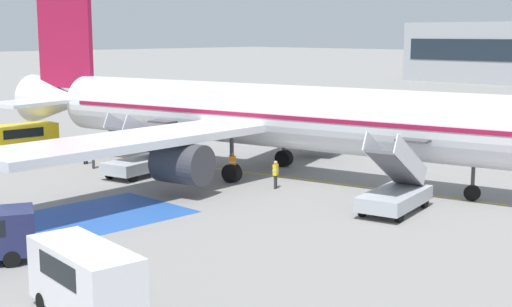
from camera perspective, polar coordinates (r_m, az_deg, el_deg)
name	(u,v)px	position (r m, az deg, el deg)	size (l,w,h in m)	color
ground_plane	(299,180)	(42.87, 3.44, -2.14)	(600.00, 600.00, 0.00)	gray
apron_leadline_yellow	(282,177)	(43.84, 2.07, -1.86)	(0.20, 77.38, 0.01)	gold
apron_stand_patch_blue	(55,224)	(34.29, -15.78, -5.48)	(6.13, 12.66, 0.01)	#2856A8
airliner	(272,116)	(43.62, 1.29, 3.03)	(43.19, 35.75, 11.63)	silver
boarding_stairs_forward	(395,192)	(35.72, 11.08, -3.03)	(3.11, 5.51, 4.19)	#ADB2BA
boarding_stairs_aft	(140,160)	(44.54, -9.23, -0.50)	(3.11, 5.51, 4.05)	#ADB2BA
fuel_tanker	(414,111)	(66.72, 12.51, 3.35)	(10.46, 3.83, 3.39)	#38383D
service_van_0	(18,137)	(54.56, -18.53, 1.29)	(2.30, 5.60, 2.16)	yellow
service_van_3	(85,276)	(22.68, -13.50, -9.54)	(4.75, 2.26, 2.33)	silver
ground_crew_0	(232,165)	(42.01, -1.91, -0.91)	(0.46, 0.48, 1.81)	#191E38
ground_crew_1	(276,173)	(40.29, 1.57, -1.55)	(0.39, 0.49, 1.61)	#2D2D33
ground_crew_2	(85,151)	(49.22, -13.50, 0.21)	(0.27, 0.45, 1.59)	black
ground_crew_3	(93,152)	(47.47, -12.91, 0.10)	(0.48, 0.35, 1.85)	#2D2D33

